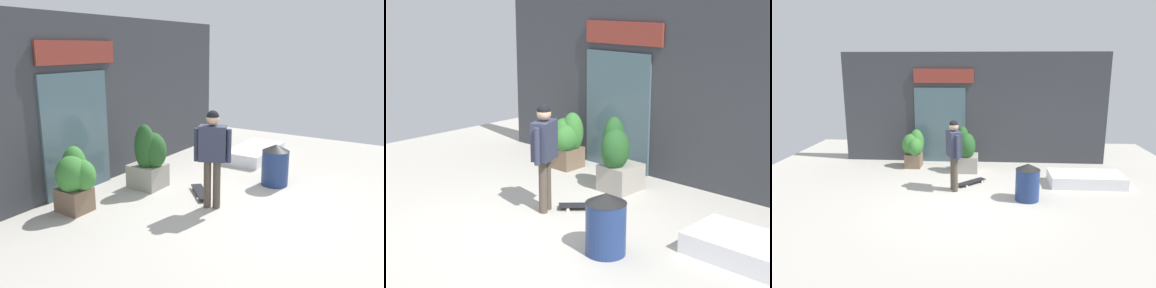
% 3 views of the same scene
% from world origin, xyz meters
% --- Properties ---
extents(ground_plane, '(12.00, 12.00, 0.00)m').
position_xyz_m(ground_plane, '(0.00, 0.00, 0.00)').
color(ground_plane, '#B2ADA3').
extents(building_facade, '(7.91, 0.31, 3.31)m').
position_xyz_m(building_facade, '(-0.04, 3.26, 1.64)').
color(building_facade, '#383A3F').
rests_on(building_facade, ground_plane).
extents(skateboarder, '(0.42, 0.59, 1.71)m').
position_xyz_m(skateboarder, '(-0.32, 0.58, 1.05)').
color(skateboarder, '#4C4238').
rests_on(skateboarder, ground_plane).
extents(skateboard, '(0.72, 0.71, 0.08)m').
position_xyz_m(skateboard, '(0.07, 1.05, 0.06)').
color(skateboard, black).
rests_on(skateboard, ground_plane).
extents(planter_box_left, '(0.60, 0.75, 1.29)m').
position_xyz_m(planter_box_left, '(-0.14, 2.10, 0.60)').
color(planter_box_left, gray).
rests_on(planter_box_left, ground_plane).
extents(planter_box_right, '(0.63, 0.65, 1.11)m').
position_xyz_m(planter_box_right, '(-1.68, 2.45, 0.59)').
color(planter_box_right, brown).
rests_on(planter_box_right, ground_plane).
extents(trash_bin, '(0.54, 0.54, 0.84)m').
position_xyz_m(trash_bin, '(1.36, 0.09, 0.42)').
color(trash_bin, navy).
rests_on(trash_bin, ground_plane).
extents(snow_ledge, '(1.81, 0.90, 0.29)m').
position_xyz_m(snow_ledge, '(2.93, 1.21, 0.15)').
color(snow_ledge, white).
rests_on(snow_ledge, ground_plane).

